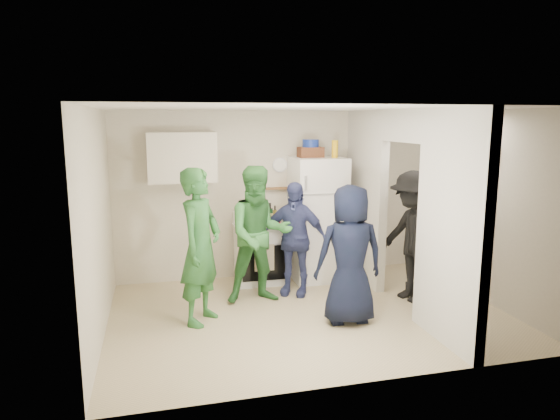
% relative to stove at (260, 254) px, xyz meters
% --- Properties ---
extents(floor, '(4.80, 4.80, 0.00)m').
position_rel_stove_xyz_m(floor, '(0.33, -1.37, -0.43)').
color(floor, '#C7B78C').
rests_on(floor, ground).
extents(wall_back, '(4.80, 0.00, 4.80)m').
position_rel_stove_xyz_m(wall_back, '(0.33, 0.33, 0.82)').
color(wall_back, silver).
rests_on(wall_back, floor).
extents(wall_front, '(4.80, 0.00, 4.80)m').
position_rel_stove_xyz_m(wall_front, '(0.33, -3.07, 0.82)').
color(wall_front, silver).
rests_on(wall_front, floor).
extents(wall_left, '(0.00, 3.40, 3.40)m').
position_rel_stove_xyz_m(wall_left, '(-2.07, -1.37, 0.82)').
color(wall_left, silver).
rests_on(wall_left, floor).
extents(wall_right, '(0.00, 3.40, 3.40)m').
position_rel_stove_xyz_m(wall_right, '(2.73, -1.37, 0.82)').
color(wall_right, silver).
rests_on(wall_right, floor).
extents(ceiling, '(4.80, 4.80, 0.00)m').
position_rel_stove_xyz_m(ceiling, '(0.33, -1.37, 2.07)').
color(ceiling, white).
rests_on(ceiling, wall_back).
extents(partition_pier_back, '(0.12, 1.20, 2.50)m').
position_rel_stove_xyz_m(partition_pier_back, '(1.53, -0.27, 0.82)').
color(partition_pier_back, silver).
rests_on(partition_pier_back, floor).
extents(partition_pier_front, '(0.12, 1.20, 2.50)m').
position_rel_stove_xyz_m(partition_pier_front, '(1.53, -2.47, 0.82)').
color(partition_pier_front, silver).
rests_on(partition_pier_front, floor).
extents(partition_header, '(0.12, 1.00, 0.40)m').
position_rel_stove_xyz_m(partition_header, '(1.53, -1.37, 1.87)').
color(partition_header, silver).
rests_on(partition_header, partition_pier_back).
extents(stove, '(0.71, 0.60, 0.85)m').
position_rel_stove_xyz_m(stove, '(0.00, 0.00, 0.00)').
color(stove, white).
rests_on(stove, floor).
extents(upper_cabinet, '(0.95, 0.34, 0.70)m').
position_rel_stove_xyz_m(upper_cabinet, '(-1.07, 0.15, 1.42)').
color(upper_cabinet, silver).
rests_on(upper_cabinet, wall_back).
extents(fridge, '(0.75, 0.73, 1.83)m').
position_rel_stove_xyz_m(fridge, '(0.87, -0.03, 0.49)').
color(fridge, white).
rests_on(fridge, floor).
extents(wicker_basket, '(0.35, 0.25, 0.15)m').
position_rel_stove_xyz_m(wicker_basket, '(0.77, 0.02, 1.48)').
color(wicker_basket, brown).
rests_on(wicker_basket, fridge).
extents(blue_bowl, '(0.24, 0.24, 0.11)m').
position_rel_stove_xyz_m(blue_bowl, '(0.77, 0.02, 1.61)').
color(blue_bowl, navy).
rests_on(blue_bowl, wicker_basket).
extents(yellow_cup_stack_top, '(0.09, 0.09, 0.25)m').
position_rel_stove_xyz_m(yellow_cup_stack_top, '(1.09, -0.13, 1.53)').
color(yellow_cup_stack_top, yellow).
rests_on(yellow_cup_stack_top, fridge).
extents(wall_clock, '(0.22, 0.02, 0.22)m').
position_rel_stove_xyz_m(wall_clock, '(0.38, 0.31, 1.27)').
color(wall_clock, white).
rests_on(wall_clock, wall_back).
extents(spice_shelf, '(0.35, 0.08, 0.03)m').
position_rel_stove_xyz_m(spice_shelf, '(0.33, 0.28, 0.92)').
color(spice_shelf, olive).
rests_on(spice_shelf, wall_back).
extents(nook_window, '(0.03, 0.70, 0.80)m').
position_rel_stove_xyz_m(nook_window, '(2.71, -1.17, 1.22)').
color(nook_window, black).
rests_on(nook_window, wall_right).
extents(nook_window_frame, '(0.04, 0.76, 0.86)m').
position_rel_stove_xyz_m(nook_window_frame, '(2.70, -1.17, 1.22)').
color(nook_window_frame, white).
rests_on(nook_window_frame, wall_right).
extents(nook_valance, '(0.04, 0.82, 0.18)m').
position_rel_stove_xyz_m(nook_valance, '(2.67, -1.17, 1.57)').
color(nook_valance, white).
rests_on(nook_valance, wall_right).
extents(yellow_cup_stack_stove, '(0.09, 0.09, 0.25)m').
position_rel_stove_xyz_m(yellow_cup_stack_stove, '(-0.12, -0.22, 0.55)').
color(yellow_cup_stack_stove, yellow).
rests_on(yellow_cup_stack_stove, stove).
extents(red_cup, '(0.09, 0.09, 0.12)m').
position_rel_stove_xyz_m(red_cup, '(0.22, -0.20, 0.49)').
color(red_cup, red).
rests_on(red_cup, stove).
extents(person_green_left, '(0.74, 0.80, 1.84)m').
position_rel_stove_xyz_m(person_green_left, '(-0.96, -1.28, 0.49)').
color(person_green_left, '#2D723B').
rests_on(person_green_left, floor).
extents(person_green_center, '(0.88, 0.69, 1.80)m').
position_rel_stove_xyz_m(person_green_center, '(-0.16, -0.78, 0.47)').
color(person_green_center, '#3D8B45').
rests_on(person_green_center, floor).
extents(person_denim, '(0.98, 0.79, 1.56)m').
position_rel_stove_xyz_m(person_denim, '(0.35, -0.62, 0.35)').
color(person_denim, '#3C4784').
rests_on(person_denim, floor).
extents(person_navy, '(0.84, 0.58, 1.65)m').
position_rel_stove_xyz_m(person_navy, '(0.72, -1.71, 0.40)').
color(person_navy, black).
rests_on(person_navy, floor).
extents(person_nook, '(0.88, 1.23, 1.73)m').
position_rel_stove_xyz_m(person_nook, '(1.81, -1.21, 0.44)').
color(person_nook, black).
rests_on(person_nook, floor).
extents(bottle_a, '(0.07, 0.07, 0.33)m').
position_rel_stove_xyz_m(bottle_a, '(-0.26, 0.13, 0.59)').
color(bottle_a, brown).
rests_on(bottle_a, stove).
extents(bottle_b, '(0.06, 0.06, 0.25)m').
position_rel_stove_xyz_m(bottle_b, '(-0.19, -0.10, 0.55)').
color(bottle_b, '#1B5224').
rests_on(bottle_b, stove).
extents(bottle_c, '(0.07, 0.07, 0.31)m').
position_rel_stove_xyz_m(bottle_c, '(-0.08, 0.17, 0.58)').
color(bottle_c, '#A0A6AD').
rests_on(bottle_c, stove).
extents(bottle_d, '(0.07, 0.07, 0.26)m').
position_rel_stove_xyz_m(bottle_d, '(0.00, -0.04, 0.55)').
color(bottle_d, '#632F11').
rests_on(bottle_d, stove).
extents(bottle_e, '(0.07, 0.07, 0.25)m').
position_rel_stove_xyz_m(bottle_e, '(0.10, 0.19, 0.55)').
color(bottle_e, gray).
rests_on(bottle_e, stove).
extents(bottle_f, '(0.08, 0.08, 0.32)m').
position_rel_stove_xyz_m(bottle_f, '(0.17, 0.02, 0.59)').
color(bottle_f, '#163E1F').
rests_on(bottle_f, stove).
extents(bottle_g, '(0.06, 0.06, 0.26)m').
position_rel_stove_xyz_m(bottle_g, '(0.27, 0.14, 0.56)').
color(bottle_g, olive).
rests_on(bottle_g, stove).
extents(bottle_h, '(0.07, 0.07, 0.32)m').
position_rel_stove_xyz_m(bottle_h, '(-0.30, -0.12, 0.59)').
color(bottle_h, '#9A9CA5').
rests_on(bottle_h, stove).
extents(bottle_i, '(0.08, 0.08, 0.29)m').
position_rel_stove_xyz_m(bottle_i, '(0.04, 0.11, 0.57)').
color(bottle_i, '#54440E').
rests_on(bottle_i, stove).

